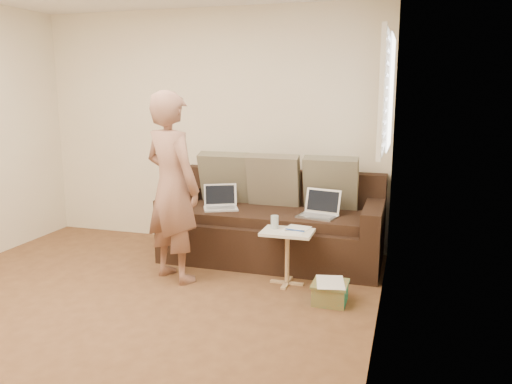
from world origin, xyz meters
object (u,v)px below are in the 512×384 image
drinking_glass (275,222)px  laptop_white (221,209)px  laptop_silver (317,217)px  striped_box (330,292)px  person (172,187)px  sofa (273,219)px  side_table (287,257)px

drinking_glass → laptop_white: bearing=145.8°
laptop_silver → striped_box: (0.26, -0.79, -0.43)m
laptop_white → person: size_ratio=0.20×
laptop_white → sofa: bearing=-14.0°
drinking_glass → person: bearing=-166.9°
drinking_glass → sofa: bearing=106.7°
laptop_silver → side_table: bearing=-98.4°
sofa → drinking_glass: bearing=-73.3°
sofa → laptop_white: bearing=-168.5°
sofa → laptop_silver: (0.49, -0.15, 0.10)m
side_table → drinking_glass: bearing=162.1°
drinking_glass → side_table: bearing=-17.9°
sofa → striped_box: sofa is taller
laptop_white → striped_box: size_ratio=1.19×
laptop_white → drinking_glass: (0.70, -0.48, 0.04)m
sofa → laptop_white: size_ratio=6.44×
drinking_glass → laptop_silver: bearing=54.6°
laptop_white → drinking_glass: bearing=-59.7°
laptop_silver → sofa: bearing=175.5°
laptop_white → side_table: (0.83, -0.52, -0.27)m
sofa → side_table: sofa is taller
person → striped_box: 1.67m
striped_box → side_table: bearing=144.8°
sofa → person: size_ratio=1.27×
person → laptop_white: bearing=-81.8°
side_table → striped_box: side_table is taller
laptop_silver → drinking_glass: (-0.31, -0.44, 0.04)m
laptop_white → drinking_glass: size_ratio=2.85×
sofa → laptop_silver: 0.52m
laptop_silver → drinking_glass: laptop_silver is taller
person → side_table: person is taller
side_table → laptop_silver: bearing=69.3°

